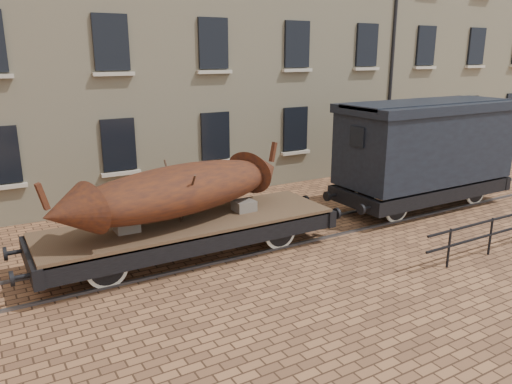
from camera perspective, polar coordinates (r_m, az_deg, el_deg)
ground at (r=14.01m, az=0.76°, el=-5.65°), size 90.00×90.00×0.00m
warehouse_cream at (r=23.39m, az=-6.01°, el=20.22°), size 40.00×10.19×14.00m
rail_track at (r=14.00m, az=0.76°, el=-5.53°), size 30.00×1.52×0.06m
flatcar_wagon at (r=12.81m, az=-7.62°, el=-4.07°), size 8.44×2.29×1.27m
iron_boat at (r=12.42m, az=-8.71°, el=0.29°), size 6.82×3.26×1.63m
goods_van at (r=17.42m, az=18.86°, el=5.40°), size 6.93×2.53×3.58m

